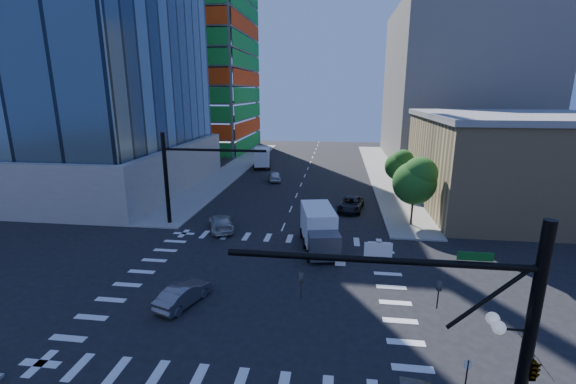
# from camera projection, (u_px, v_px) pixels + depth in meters

# --- Properties ---
(ground) EXTENTS (160.00, 160.00, 0.00)m
(ground) POSITION_uv_depth(u_px,v_px,m) (258.00, 286.00, 26.30)
(ground) COLOR black
(ground) RESTS_ON ground
(road_markings) EXTENTS (20.00, 20.00, 0.01)m
(road_markings) POSITION_uv_depth(u_px,v_px,m) (258.00, 286.00, 26.30)
(road_markings) COLOR silver
(road_markings) RESTS_ON ground
(sidewalk_ne) EXTENTS (5.00, 60.00, 0.15)m
(sidewalk_ne) POSITION_uv_depth(u_px,v_px,m) (383.00, 172.00, 63.09)
(sidewalk_ne) COLOR gray
(sidewalk_ne) RESTS_ON ground
(sidewalk_nw) EXTENTS (5.00, 60.00, 0.15)m
(sidewalk_nw) POSITION_uv_depth(u_px,v_px,m) (235.00, 169.00, 66.23)
(sidewalk_nw) COLOR gray
(sidewalk_nw) RESTS_ON ground
(construction_building) EXTENTS (25.16, 34.50, 70.60)m
(construction_building) POSITION_uv_depth(u_px,v_px,m) (190.00, 36.00, 82.96)
(construction_building) COLOR slate
(construction_building) RESTS_ON ground
(commercial_building) EXTENTS (20.50, 22.50, 10.60)m
(commercial_building) POSITION_uv_depth(u_px,v_px,m) (517.00, 162.00, 42.93)
(commercial_building) COLOR tan
(commercial_building) RESTS_ON ground
(bg_building_ne) EXTENTS (24.00, 30.00, 28.00)m
(bg_building_ne) POSITION_uv_depth(u_px,v_px,m) (458.00, 86.00, 72.15)
(bg_building_ne) COLOR slate
(bg_building_ne) RESTS_ON ground
(signal_mast_se) EXTENTS (10.51, 2.48, 9.00)m
(signal_mast_se) POSITION_uv_depth(u_px,v_px,m) (500.00, 338.00, 12.67)
(signal_mast_se) COLOR black
(signal_mast_se) RESTS_ON sidewalk_se
(signal_mast_nw) EXTENTS (10.20, 0.40, 9.00)m
(signal_mast_nw) POSITION_uv_depth(u_px,v_px,m) (180.00, 171.00, 37.21)
(signal_mast_nw) COLOR black
(signal_mast_nw) RESTS_ON sidewalk_nw
(tree_south) EXTENTS (4.16, 4.16, 6.82)m
(tree_south) POSITION_uv_depth(u_px,v_px,m) (416.00, 180.00, 36.87)
(tree_south) COLOR #382316
(tree_south) RESTS_ON sidewalk_ne
(tree_north) EXTENTS (3.54, 3.52, 5.78)m
(tree_north) POSITION_uv_depth(u_px,v_px,m) (400.00, 165.00, 48.52)
(tree_north) COLOR #382316
(tree_north) RESTS_ON sidewalk_ne
(no_parking_sign) EXTENTS (0.30, 0.06, 2.20)m
(no_parking_sign) POSITION_uv_depth(u_px,v_px,m) (466.00, 377.00, 15.97)
(no_parking_sign) COLOR black
(no_parking_sign) RESTS_ON ground
(car_nb_far) EXTENTS (3.29, 5.63, 1.47)m
(car_nb_far) POSITION_uv_depth(u_px,v_px,m) (351.00, 204.00, 42.92)
(car_nb_far) COLOR black
(car_nb_far) RESTS_ON ground
(car_sb_near) EXTENTS (3.82, 5.42, 1.46)m
(car_sb_near) POSITION_uv_depth(u_px,v_px,m) (221.00, 222.00, 36.90)
(car_sb_near) COLOR #B5B5B5
(car_sb_near) RESTS_ON ground
(car_sb_mid) EXTENTS (2.57, 4.52, 1.45)m
(car_sb_mid) POSITION_uv_depth(u_px,v_px,m) (275.00, 176.00, 57.15)
(car_sb_mid) COLOR silver
(car_sb_mid) RESTS_ON ground
(car_sb_cross) EXTENTS (2.64, 4.28, 1.33)m
(car_sb_cross) POSITION_uv_depth(u_px,v_px,m) (184.00, 294.00, 23.90)
(car_sb_cross) COLOR #58575D
(car_sb_cross) RESTS_ON ground
(box_truck_near) EXTENTS (3.91, 6.75, 3.33)m
(box_truck_near) POSITION_uv_depth(u_px,v_px,m) (320.00, 233.00, 32.13)
(box_truck_near) COLOR black
(box_truck_near) RESTS_ON ground
(box_truck_far) EXTENTS (3.84, 6.86, 3.40)m
(box_truck_far) POSITION_uv_depth(u_px,v_px,m) (262.00, 159.00, 67.60)
(box_truck_far) COLOR black
(box_truck_far) RESTS_ON ground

